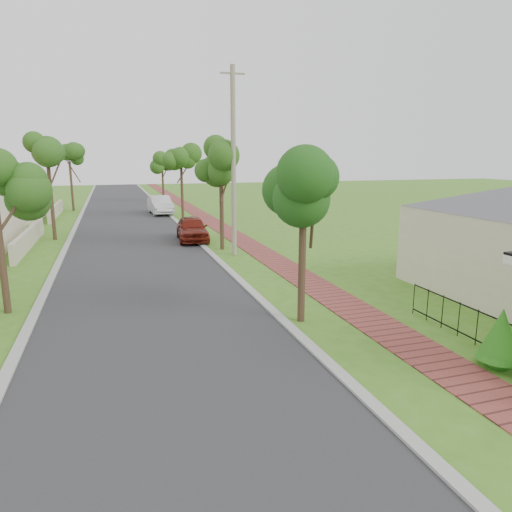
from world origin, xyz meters
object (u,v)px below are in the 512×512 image
parked_car_red (192,229)px  near_tree (303,197)px  parked_car_white (160,205)px  utility_pole (233,162)px

parked_car_red → near_tree: bearing=-82.7°
near_tree → parked_car_white: bearing=92.4°
parked_car_red → parked_car_white: (-0.41, 13.88, 0.07)m
near_tree → utility_pole: bearing=86.8°
parked_car_white → near_tree: near_tree is taller
parked_car_red → near_tree: (0.80, -14.62, 3.06)m
near_tree → utility_pole: 10.02m
parked_car_red → utility_pole: (1.36, -4.65, 3.93)m
parked_car_red → utility_pole: size_ratio=0.46×
parked_car_red → parked_car_white: size_ratio=0.89×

